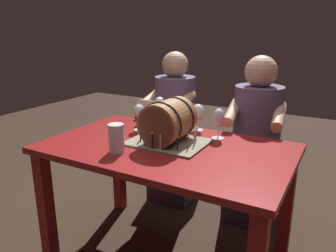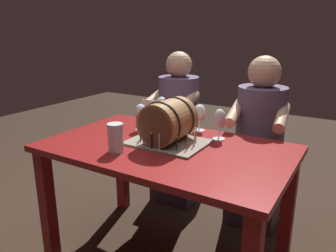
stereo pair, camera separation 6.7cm
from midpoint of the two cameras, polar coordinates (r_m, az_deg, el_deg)
name	(u,v)px [view 1 (the left image)]	position (r m, az deg, el deg)	size (l,w,h in m)	color
dining_table	(166,165)	(1.83, -1.34, -6.76)	(1.33, 0.80, 0.72)	maroon
barrel_cake	(168,123)	(1.79, -1.07, 0.51)	(0.42, 0.32, 0.25)	gray
wine_glass_empty	(160,106)	(2.11, -2.38, 3.51)	(0.08, 0.08, 0.20)	white
wine_glass_white	(219,119)	(1.89, 7.78, 1.14)	(0.07, 0.07, 0.18)	white
wine_glass_amber	(179,110)	(2.09, 0.99, 2.72)	(0.07, 0.07, 0.18)	white
wine_glass_rose	(198,113)	(2.03, 4.28, 2.22)	(0.08, 0.08, 0.17)	white
wine_glass_red	(139,113)	(2.04, -5.98, 2.26)	(0.07, 0.07, 0.17)	white
beer_pint	(116,139)	(1.70, -10.07, -2.32)	(0.08, 0.08, 0.15)	white
menu_card	(147,112)	(2.19, -4.62, 2.41)	(0.11, 0.01, 0.16)	silver
person_seated_left	(174,137)	(2.57, 0.38, -1.88)	(0.35, 0.45, 1.18)	#372D40
person_seated_right	(255,149)	(2.34, 14.05, -3.95)	(0.39, 0.49, 1.17)	#372D40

